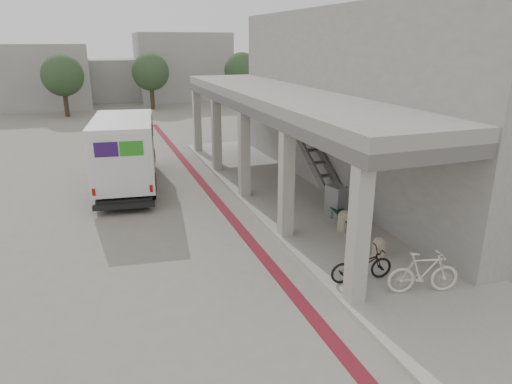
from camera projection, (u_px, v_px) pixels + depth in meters
name	position (u px, v px, depth m)	size (l,w,h in m)	color
ground	(224.00, 255.00, 13.00)	(120.00, 120.00, 0.00)	slate
bike_lane_stripe	(237.00, 225.00, 15.11)	(0.35, 40.00, 0.01)	maroon
sidewalk	(347.00, 234.00, 14.26)	(4.40, 28.00, 0.12)	gray
transit_building	(357.00, 104.00, 18.13)	(7.60, 17.00, 7.00)	gray
distant_backdrop	(91.00, 74.00, 43.28)	(28.00, 10.00, 6.50)	gray
tree_left	(62.00, 76.00, 35.40)	(3.20, 3.20, 4.80)	#38281C
tree_mid	(151.00, 72.00, 39.42)	(3.20, 3.20, 4.80)	#38281C
tree_right	(242.00, 71.00, 41.09)	(3.20, 3.20, 4.80)	#38281C
fedex_truck	(126.00, 149.00, 18.58)	(3.00, 7.19, 2.98)	black
bench	(344.00, 218.00, 14.60)	(0.60, 1.71, 0.39)	slate
bollard_near	(379.00, 246.00, 12.63)	(0.37, 0.37, 0.55)	gray
bollard_far	(345.00, 220.00, 14.28)	(0.44, 0.44, 0.66)	gray
utility_cabinet	(336.00, 201.00, 15.33)	(0.49, 0.65, 1.08)	gray
bicycle_black	(362.00, 265.00, 11.25)	(0.57, 1.63, 0.86)	black
bicycle_cream	(423.00, 272.00, 10.69)	(0.49, 1.73, 1.04)	beige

